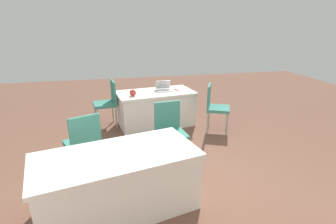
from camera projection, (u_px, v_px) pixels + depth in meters
ground_plane at (165, 175)px, 3.83m from camera, size 14.40×14.40×0.00m
table_foreground at (156, 108)px, 5.61m from camera, size 1.69×1.03×0.73m
table_mid_left at (118, 182)px, 3.03m from camera, size 1.96×1.24×0.73m
chair_near_front at (108, 101)px, 5.48m from camera, size 0.50×0.50×0.97m
chair_tucked_left at (170, 129)px, 4.11m from camera, size 0.48×0.48×0.94m
chair_tucked_right at (215, 105)px, 5.24m from camera, size 0.59×0.59×0.95m
chair_aisle at (84, 141)px, 3.65m from camera, size 0.58×0.58×0.96m
laptop_silver at (164, 89)px, 5.58m from camera, size 0.32×0.29×0.21m
yarn_ball at (133, 93)px, 5.17m from camera, size 0.13×0.13×0.13m
scissors_red at (176, 90)px, 5.63m from camera, size 0.09×0.18×0.01m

